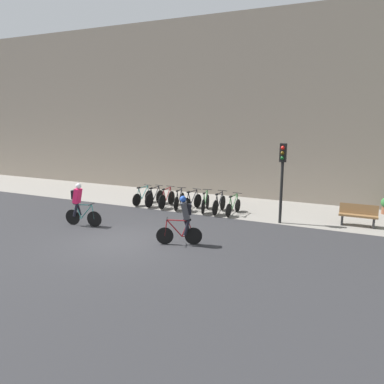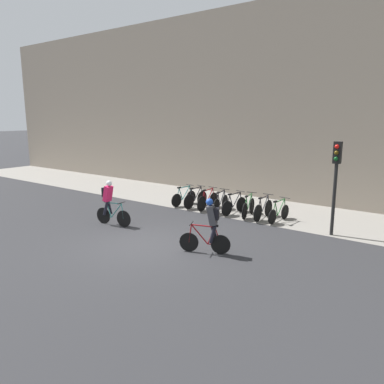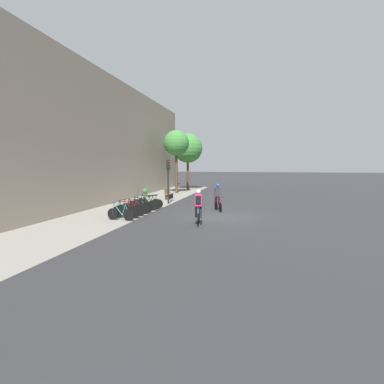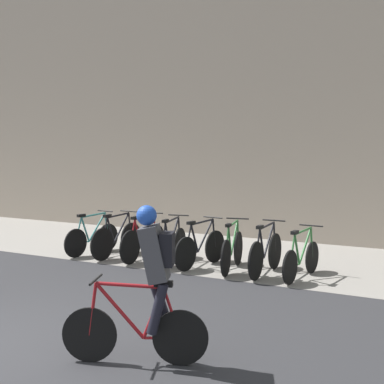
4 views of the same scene
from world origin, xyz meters
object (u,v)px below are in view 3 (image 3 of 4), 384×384
object	(u,v)px
cyclist_grey	(218,196)
parked_bike_5	(144,204)
parked_bike_6	(148,203)
bench	(169,194)
cyclist_pink	(198,206)
parked_bike_3	(136,208)
potted_plant	(145,192)
parked_bike_7	(152,202)
traffic_light_pole	(168,173)
parked_bike_1	(126,211)
parked_bike_0	(121,213)
parked_bike_2	(131,209)
parked_bike_4	(140,206)

from	to	relation	value
cyclist_grey	parked_bike_5	bearing A→B (deg)	103.44
parked_bike_6	bench	world-z (taller)	parked_bike_6
cyclist_pink	parked_bike_3	distance (m)	4.97
parked_bike_6	potted_plant	xyz separation A→B (m)	(7.06, 2.99, 0.02)
parked_bike_7	traffic_light_pole	world-z (taller)	traffic_light_pole
cyclist_pink	cyclist_grey	world-z (taller)	cyclist_pink
parked_bike_1	potted_plant	world-z (taller)	parked_bike_1
parked_bike_0	cyclist_grey	bearing A→B (deg)	-45.32
parked_bike_0	parked_bike_5	world-z (taller)	parked_bike_5
parked_bike_3	parked_bike_6	bearing A→B (deg)	-0.00
cyclist_grey	parked_bike_0	bearing A→B (deg)	134.68
cyclist_pink	parked_bike_3	size ratio (longest dim) A/B	1.06
parked_bike_2	parked_bike_5	distance (m)	2.07
parked_bike_4	bench	distance (m)	7.31
parked_bike_7	traffic_light_pole	distance (m)	3.01
parked_bike_5	traffic_light_pole	world-z (taller)	traffic_light_pole
parked_bike_5	parked_bike_6	bearing A→B (deg)	0.02
traffic_light_pole	bench	distance (m)	3.64
parked_bike_0	traffic_light_pole	distance (m)	7.35
parked_bike_3	traffic_light_pole	world-z (taller)	traffic_light_pole
traffic_light_pole	bench	bearing A→B (deg)	16.71
potted_plant	parked_bike_5	bearing A→B (deg)	-158.90
parked_bike_4	cyclist_grey	bearing A→B (deg)	-68.72
potted_plant	parked_bike_6	bearing A→B (deg)	-157.05
parked_bike_2	parked_bike_6	xyz separation A→B (m)	(2.76, -0.00, 0.00)
cyclist_grey	parked_bike_2	xyz separation A→B (m)	(-3.17, 4.61, -0.53)
traffic_light_pole	parked_bike_0	bearing A→B (deg)	175.81
parked_bike_1	parked_bike_3	bearing A→B (deg)	-0.03
parked_bike_0	parked_bike_3	size ratio (longest dim) A/B	0.97
parked_bike_1	parked_bike_0	bearing A→B (deg)	-179.91
parked_bike_5	cyclist_pink	bearing A→B (deg)	-131.39
cyclist_pink	parked_bike_0	bearing A→B (deg)	85.40
parked_bike_3	bench	xyz separation A→B (m)	(7.99, 0.38, 0.06)
parked_bike_4	parked_bike_2	bearing A→B (deg)	179.97
parked_bike_0	parked_bike_7	distance (m)	4.83
cyclist_pink	parked_bike_7	bearing A→B (deg)	39.77
parked_bike_0	parked_bike_4	world-z (taller)	parked_bike_4
parked_bike_2	parked_bike_6	size ratio (longest dim) A/B	0.96
parked_bike_6	bench	size ratio (longest dim) A/B	1.19
parked_bike_4	parked_bike_6	xyz separation A→B (m)	(1.38, -0.00, 0.01)
parked_bike_2	bench	bearing A→B (deg)	2.50
cyclist_grey	parked_bike_6	world-z (taller)	cyclist_grey
parked_bike_1	parked_bike_2	world-z (taller)	parked_bike_2
cyclist_pink	bench	xyz separation A→B (m)	(10.41, 4.69, -0.48)
cyclist_pink	parked_bike_4	world-z (taller)	cyclist_pink
parked_bike_4	parked_bike_3	bearing A→B (deg)	180.00
cyclist_pink	parked_bike_5	xyz separation A→B (m)	(3.80, 4.31, -0.54)
bench	parked_bike_1	bearing A→B (deg)	-177.68
parked_bike_3	parked_bike_6	world-z (taller)	parked_bike_6
traffic_light_pole	cyclist_pink	bearing A→B (deg)	-152.90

